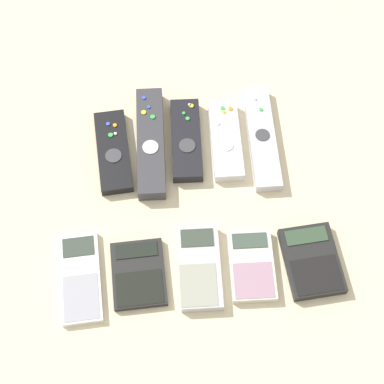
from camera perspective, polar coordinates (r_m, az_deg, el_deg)
ground_plane at (r=1.07m, az=0.17°, el=-1.93°), size 3.00×3.00×0.00m
remote_0 at (r=1.12m, az=-7.02°, el=3.59°), size 0.06×0.16×0.02m
remote_1 at (r=1.12m, az=-3.70°, el=4.42°), size 0.06×0.22×0.03m
remote_2 at (r=1.12m, az=-0.40°, el=4.66°), size 0.06×0.16×0.02m
remote_3 at (r=1.13m, az=3.02°, el=4.61°), size 0.06×0.16×0.02m
remote_4 at (r=1.13m, az=6.23°, el=4.84°), size 0.05×0.21×0.02m
calculator_0 at (r=1.03m, az=-9.89°, el=-7.50°), size 0.07×0.15×0.01m
calculator_1 at (r=1.02m, az=-4.77°, el=-7.26°), size 0.09×0.11×0.01m
calculator_2 at (r=1.02m, az=0.47°, el=-6.73°), size 0.07×0.14×0.02m
calculator_3 at (r=1.02m, az=5.33°, el=-6.53°), size 0.07×0.12×0.02m
calculator_4 at (r=1.04m, az=10.59°, el=-6.04°), size 0.09×0.12×0.02m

